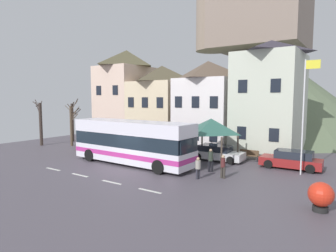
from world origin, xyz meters
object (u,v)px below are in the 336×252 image
parked_car_01 (292,160)px  parked_car_02 (106,139)px  bare_tree_01 (72,125)px  townhouse_02 (208,105)px  pedestrian_02 (198,166)px  transit_bus (132,143)px  bare_tree_02 (41,123)px  townhouse_01 (162,105)px  parked_car_00 (217,153)px  bus_shelter (211,126)px  townhouse_03 (270,98)px  public_bench (249,155)px  bare_tree_00 (73,121)px  pedestrian_00 (211,159)px  pedestrian_01 (223,166)px  pedestrian_03 (188,154)px  harbour_buoy (321,195)px  hilltop_castle (259,83)px  townhouse_00 (127,95)px  flagpole (305,110)px

parked_car_01 → parked_car_02: 19.24m
parked_car_02 → bare_tree_01: bare_tree_01 is taller
townhouse_02 → pedestrian_02: 12.16m
transit_bus → bare_tree_02: 14.45m
townhouse_01 → parked_car_00: (9.42, -5.33, -3.82)m
bus_shelter → bare_tree_01: 16.35m
townhouse_01 → pedestrian_02: townhouse_01 is taller
transit_bus → parked_car_00: (5.03, 5.06, -1.09)m
townhouse_03 → bus_shelter: townhouse_03 is taller
parked_car_02 → bare_tree_02: 7.38m
pedestrian_02 → bare_tree_01: bare_tree_01 is taller
public_bench → bare_tree_00: size_ratio=0.31×
pedestrian_00 → pedestrian_01: size_ratio=1.07×
townhouse_02 → pedestrian_02: size_ratio=6.27×
townhouse_02 → pedestrian_03: 8.65m
townhouse_03 → bus_shelter: 7.62m
bare_tree_00 → harbour_buoy: bearing=-15.7°
parked_car_02 → pedestrian_00: bearing=-19.0°
pedestrian_03 → bare_tree_00: bearing=170.3°
hilltop_castle → pedestrian_02: (4.53, -27.47, -6.65)m
townhouse_02 → bare_tree_02: (-16.11, -8.47, -2.00)m
townhouse_03 → transit_bus: townhouse_03 is taller
pedestrian_01 → bare_tree_01: bearing=171.4°
hilltop_castle → bus_shelter: bearing=-82.2°
townhouse_00 → bare_tree_00: 7.39m
townhouse_00 → public_bench: bearing=-13.7°
pedestrian_02 → townhouse_01: bearing=133.8°
townhouse_02 → bus_shelter: size_ratio=2.49×
parked_car_00 → pedestrian_02: bearing=-79.4°
pedestrian_00 → hilltop_castle: bearing=99.9°
townhouse_02 → hilltop_castle: bearing=89.7°
townhouse_01 → bus_shelter: bearing=-34.4°
pedestrian_03 → bare_tree_02: (-18.21, -0.89, 1.60)m
pedestrian_01 → bare_tree_01: (-19.01, 2.88, 1.51)m
pedestrian_01 → bare_tree_02: size_ratio=0.30×
townhouse_01 → bus_shelter: (9.35, -6.40, -1.48)m
townhouse_03 → parked_car_02: (-16.11, -5.40, -4.56)m
bus_shelter → pedestrian_01: (2.70, -3.78, -2.16)m
townhouse_02 → bare_tree_01: bearing=-152.8°
pedestrian_03 → bare_tree_02: bare_tree_02 is taller
pedestrian_02 → townhouse_00: bearing=144.9°
townhouse_02 → pedestrian_00: (4.51, -8.53, -3.57)m
townhouse_01 → parked_car_01: townhouse_01 is taller
parked_car_00 → bus_shelter: bearing=-95.9°
pedestrian_02 → bare_tree_00: size_ratio=0.28×
bus_shelter → pedestrian_00: size_ratio=2.18×
hilltop_castle → pedestrian_03: bearing=-85.3°
townhouse_00 → townhouse_02: size_ratio=1.25×
townhouse_02 → parked_car_01: bearing=-25.4°
flagpole → pedestrian_01: bearing=-137.5°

